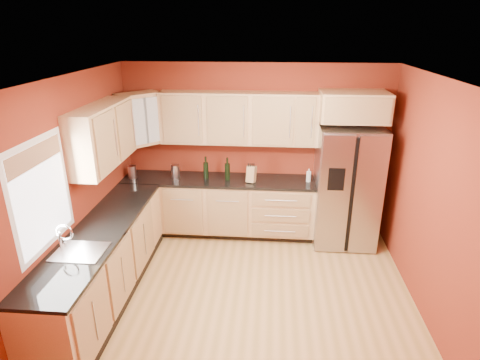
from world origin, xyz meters
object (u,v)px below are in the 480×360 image
object	(u,v)px
canister_left	(132,172)
knife_block	(251,174)
refrigerator	(346,186)
soap_dispenser	(309,175)
wine_bottle_a	(206,168)

from	to	relation	value
canister_left	knife_block	bearing A→B (deg)	-0.19
refrigerator	soap_dispenser	xyz separation A→B (m)	(-0.55, 0.07, 0.13)
wine_bottle_a	knife_block	world-z (taller)	wine_bottle_a
wine_bottle_a	knife_block	xyz separation A→B (m)	(0.69, -0.09, -0.05)
knife_block	canister_left	bearing A→B (deg)	-162.80
canister_left	soap_dispenser	size ratio (longest dim) A/B	1.00
canister_left	knife_block	world-z (taller)	knife_block
wine_bottle_a	soap_dispenser	xyz separation A→B (m)	(1.54, -0.01, -0.07)
knife_block	soap_dispenser	distance (m)	0.85
refrigerator	knife_block	xyz separation A→B (m)	(-1.40, -0.01, 0.15)
refrigerator	canister_left	size ratio (longest dim) A/B	9.05
knife_block	soap_dispenser	world-z (taller)	knife_block
canister_left	wine_bottle_a	xyz separation A→B (m)	(1.11, 0.08, 0.07)
soap_dispenser	refrigerator	bearing A→B (deg)	-7.12
refrigerator	canister_left	xyz separation A→B (m)	(-3.20, -0.01, 0.13)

